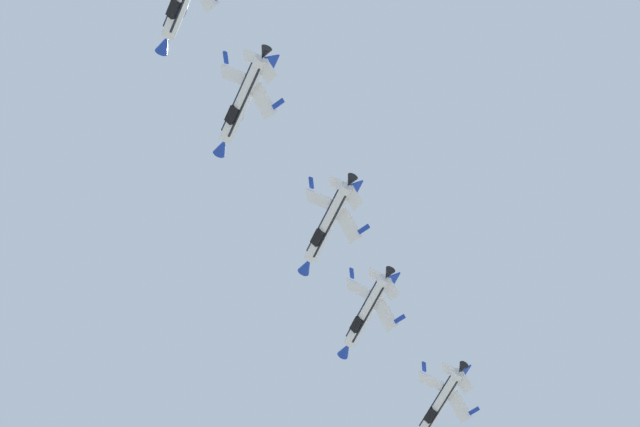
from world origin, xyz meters
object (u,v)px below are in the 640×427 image
object	(u,v)px
fighter_jet_left_wing	(366,313)
fighter_jet_left_outer	(243,101)
fighter_jet_right_wing	(328,225)
fighter_jet_lead	(440,404)

from	to	relation	value
fighter_jet_left_wing	fighter_jet_left_outer	bearing A→B (deg)	-137.38
fighter_jet_left_wing	fighter_jet_right_wing	distance (m)	18.16
fighter_jet_left_outer	fighter_jet_left_wing	bearing A→B (deg)	42.62
fighter_jet_lead	fighter_jet_left_outer	world-z (taller)	fighter_jet_lead
fighter_jet_lead	fighter_jet_left_wing	distance (m)	19.04
fighter_jet_lead	fighter_jet_left_wing	size ratio (longest dim) A/B	1.00
fighter_jet_right_wing	fighter_jet_left_outer	bearing A→B (deg)	-143.85
fighter_jet_left_wing	fighter_jet_right_wing	bearing A→B (deg)	-130.09
fighter_jet_right_wing	fighter_jet_left_wing	bearing A→B (deg)	49.91
fighter_jet_lead	fighter_jet_left_wing	world-z (taller)	fighter_jet_left_wing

